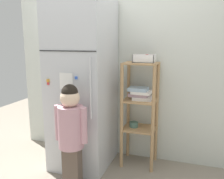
{
  "coord_description": "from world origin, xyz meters",
  "views": [
    {
      "loc": [
        0.83,
        -2.31,
        1.37
      ],
      "look_at": [
        0.06,
        0.02,
        0.88
      ],
      "focal_mm": 38.11,
      "sensor_mm": 36.0,
      "label": 1
    }
  ],
  "objects_px": {
    "child_standing": "(71,127)",
    "pantry_shelf_unit": "(140,103)",
    "fruit_bin": "(146,59)",
    "refrigerator": "(83,85)"
  },
  "relations": [
    {
      "from": "refrigerator",
      "to": "child_standing",
      "type": "xyz_separation_m",
      "value": [
        0.1,
        -0.48,
        -0.3
      ]
    },
    {
      "from": "child_standing",
      "to": "pantry_shelf_unit",
      "type": "xyz_separation_m",
      "value": [
        0.5,
        0.65,
        0.1
      ]
    },
    {
      "from": "child_standing",
      "to": "pantry_shelf_unit",
      "type": "distance_m",
      "value": 0.83
    },
    {
      "from": "refrigerator",
      "to": "pantry_shelf_unit",
      "type": "height_order",
      "value": "refrigerator"
    },
    {
      "from": "fruit_bin",
      "to": "child_standing",
      "type": "bearing_deg",
      "value": -130.02
    },
    {
      "from": "child_standing",
      "to": "fruit_bin",
      "type": "relative_size",
      "value": 4.45
    },
    {
      "from": "refrigerator",
      "to": "pantry_shelf_unit",
      "type": "xyz_separation_m",
      "value": [
        0.6,
        0.17,
        -0.2
      ]
    },
    {
      "from": "refrigerator",
      "to": "pantry_shelf_unit",
      "type": "relative_size",
      "value": 1.57
    },
    {
      "from": "pantry_shelf_unit",
      "to": "fruit_bin",
      "type": "distance_m",
      "value": 0.49
    },
    {
      "from": "pantry_shelf_unit",
      "to": "fruit_bin",
      "type": "relative_size",
      "value": 5.13
    }
  ]
}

